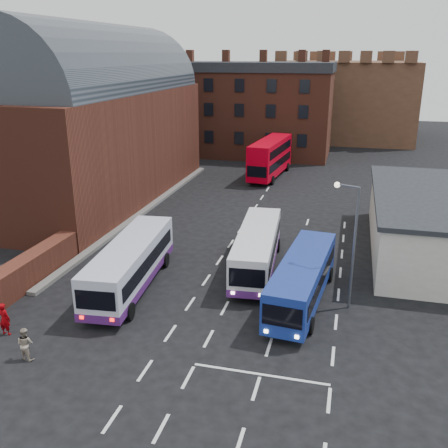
% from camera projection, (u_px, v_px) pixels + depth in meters
% --- Properties ---
extents(ground, '(180.00, 180.00, 0.00)m').
position_uv_depth(ground, '(176.00, 325.00, 25.69)').
color(ground, black).
extents(railway_station, '(12.00, 28.00, 16.00)m').
position_uv_depth(railway_station, '(92.00, 118.00, 46.10)').
color(railway_station, '#602B1E').
rests_on(railway_station, ground).
extents(forecourt_wall, '(1.20, 10.00, 1.80)m').
position_uv_depth(forecourt_wall, '(25.00, 273.00, 29.64)').
color(forecourt_wall, '#602B1E').
rests_on(forecourt_wall, ground).
extents(brick_terrace, '(22.00, 10.00, 11.00)m').
position_uv_depth(brick_terrace, '(247.00, 114.00, 67.45)').
color(brick_terrace, brown).
rests_on(brick_terrace, ground).
extents(castle_keep, '(22.00, 22.00, 12.00)m').
position_uv_depth(castle_keep, '(343.00, 99.00, 82.78)').
color(castle_keep, brown).
rests_on(castle_keep, ground).
extents(bus_white_outbound, '(3.33, 10.50, 2.82)m').
position_uv_depth(bus_white_outbound, '(131.00, 262.00, 29.33)').
color(bus_white_outbound, silver).
rests_on(bus_white_outbound, ground).
extents(bus_white_inbound, '(3.08, 10.04, 2.70)m').
position_uv_depth(bus_white_inbound, '(257.00, 247.00, 31.74)').
color(bus_white_inbound, silver).
rests_on(bus_white_inbound, ground).
extents(bus_blue, '(3.10, 9.76, 2.62)m').
position_uv_depth(bus_blue, '(302.00, 278.00, 27.53)').
color(bus_blue, navy).
rests_on(bus_blue, ground).
extents(bus_red_double, '(3.43, 10.65, 4.19)m').
position_uv_depth(bus_red_double, '(270.00, 157.00, 55.77)').
color(bus_red_double, red).
rests_on(bus_red_double, ground).
extents(street_lamp, '(1.34, 0.64, 6.95)m').
position_uv_depth(street_lamp, '(351.00, 235.00, 26.24)').
color(street_lamp, slate).
rests_on(street_lamp, ground).
extents(pedestrian_red, '(0.64, 0.43, 1.72)m').
position_uv_depth(pedestrian_red, '(4.00, 319.00, 24.60)').
color(pedestrian_red, '#810106').
rests_on(pedestrian_red, ground).
extents(pedestrian_beige, '(0.85, 0.71, 1.58)m').
position_uv_depth(pedestrian_beige, '(25.00, 344.00, 22.63)').
color(pedestrian_beige, tan).
rests_on(pedestrian_beige, ground).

